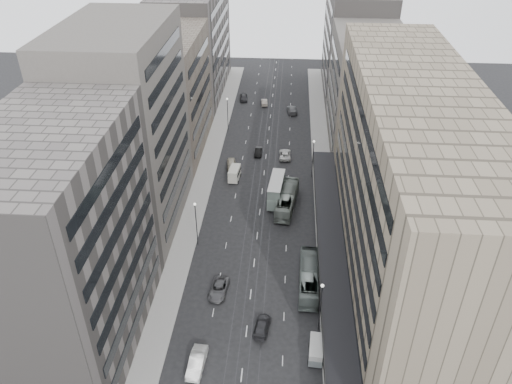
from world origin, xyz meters
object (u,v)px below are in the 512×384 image
(sedan_2, at_px, (219,289))
(sedan_1, at_px, (197,362))
(pedestrian, at_px, (323,343))
(panel_van, at_px, (234,173))
(bus_near, at_px, (309,277))
(double_decker, at_px, (276,190))
(bus_far, at_px, (287,199))
(vw_microbus, at_px, (316,349))

(sedan_2, bearing_deg, sedan_1, -89.26)
(pedestrian, bearing_deg, sedan_1, -29.18)
(panel_van, bearing_deg, pedestrian, -63.64)
(sedan_2, height_order, pedestrian, pedestrian)
(bus_near, bearing_deg, double_decker, -74.35)
(bus_far, xyz_separation_m, double_decker, (-2.09, 1.97, 0.81))
(bus_far, relative_size, panel_van, 2.74)
(bus_near, relative_size, sedan_2, 2.24)
(bus_far, height_order, vw_microbus, bus_far)
(bus_near, height_order, sedan_2, bus_near)
(bus_near, relative_size, sedan_1, 2.25)
(bus_far, bearing_deg, sedan_1, 81.56)
(panel_van, distance_m, pedestrian, 44.16)
(bus_near, distance_m, double_decker, 23.18)
(vw_microbus, relative_size, sedan_1, 0.81)
(pedestrian, bearing_deg, bus_far, -123.54)
(panel_van, distance_m, sedan_2, 31.89)
(vw_microbus, height_order, sedan_1, vw_microbus)
(vw_microbus, bearing_deg, bus_near, 97.23)
(sedan_1, relative_size, pedestrian, 2.80)
(panel_van, distance_m, sedan_1, 45.04)
(double_decker, relative_size, sedan_2, 1.65)
(sedan_2, relative_size, pedestrian, 2.80)
(bus_far, relative_size, double_decker, 1.40)
(double_decker, bearing_deg, vw_microbus, -74.54)
(double_decker, relative_size, pedestrian, 4.63)
(sedan_2, xyz_separation_m, pedestrian, (14.91, -9.30, 0.36))
(double_decker, relative_size, vw_microbus, 2.04)
(vw_microbus, distance_m, panel_van, 44.90)
(vw_microbus, height_order, pedestrian, vw_microbus)
(bus_far, distance_m, sedan_2, 24.88)
(double_decker, height_order, pedestrian, double_decker)
(bus_far, distance_m, double_decker, 2.99)
(panel_van, relative_size, pedestrian, 2.36)
(double_decker, bearing_deg, panel_van, 146.18)
(vw_microbus, bearing_deg, sedan_2, 147.18)
(bus_far, xyz_separation_m, sedan_1, (-10.59, -36.11, -0.82))
(double_decker, distance_m, panel_van, 11.09)
(vw_microbus, bearing_deg, panel_van, 113.62)
(bus_near, height_order, vw_microbus, bus_near)
(panel_van, xyz_separation_m, sedan_1, (0.08, -45.04, -0.62))
(bus_near, relative_size, double_decker, 1.36)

